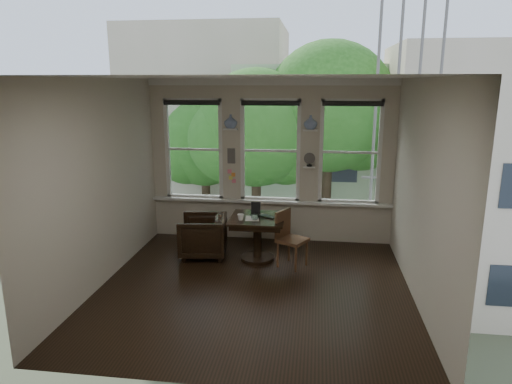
# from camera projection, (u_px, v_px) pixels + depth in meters

# --- Properties ---
(ground) EXTENTS (4.50, 4.50, 0.00)m
(ground) POSITION_uv_depth(u_px,v_px,m) (254.00, 288.00, 6.68)
(ground) COLOR black
(ground) RESTS_ON ground
(ceiling) EXTENTS (4.50, 4.50, 0.00)m
(ceiling) POSITION_uv_depth(u_px,v_px,m) (254.00, 77.00, 5.97)
(ceiling) COLOR silver
(ceiling) RESTS_ON ground
(wall_back) EXTENTS (4.50, 0.00, 4.50)m
(wall_back) POSITION_uv_depth(u_px,v_px,m) (270.00, 161.00, 8.49)
(wall_back) COLOR beige
(wall_back) RESTS_ON ground
(wall_front) EXTENTS (4.50, 0.00, 4.50)m
(wall_front) POSITION_uv_depth(u_px,v_px,m) (220.00, 244.00, 4.16)
(wall_front) COLOR beige
(wall_front) RESTS_ON ground
(wall_left) EXTENTS (0.00, 4.50, 4.50)m
(wall_left) POSITION_uv_depth(u_px,v_px,m) (101.00, 184.00, 6.62)
(wall_left) COLOR beige
(wall_left) RESTS_ON ground
(wall_right) EXTENTS (0.00, 4.50, 4.50)m
(wall_right) POSITION_uv_depth(u_px,v_px,m) (422.00, 194.00, 6.03)
(wall_right) COLOR beige
(wall_right) RESTS_ON ground
(window_left) EXTENTS (1.10, 0.12, 1.90)m
(window_left) POSITION_uv_depth(u_px,v_px,m) (194.00, 149.00, 8.63)
(window_left) COLOR white
(window_left) RESTS_ON ground
(window_center) EXTENTS (1.10, 0.12, 1.90)m
(window_center) POSITION_uv_depth(u_px,v_px,m) (270.00, 151.00, 8.45)
(window_center) COLOR white
(window_center) RESTS_ON ground
(window_right) EXTENTS (1.10, 0.12, 1.90)m
(window_right) POSITION_uv_depth(u_px,v_px,m) (350.00, 152.00, 8.26)
(window_right) COLOR white
(window_right) RESTS_ON ground
(shelf_left) EXTENTS (0.26, 0.16, 0.03)m
(shelf_left) POSITION_uv_depth(u_px,v_px,m) (231.00, 129.00, 8.35)
(shelf_left) COLOR white
(shelf_left) RESTS_ON ground
(shelf_right) EXTENTS (0.26, 0.16, 0.03)m
(shelf_right) POSITION_uv_depth(u_px,v_px,m) (310.00, 130.00, 8.16)
(shelf_right) COLOR white
(shelf_right) RESTS_ON ground
(intercom) EXTENTS (0.14, 0.06, 0.28)m
(intercom) POSITION_uv_depth(u_px,v_px,m) (231.00, 156.00, 8.49)
(intercom) COLOR #59544F
(intercom) RESTS_ON ground
(sticky_notes) EXTENTS (0.16, 0.01, 0.24)m
(sticky_notes) POSITION_uv_depth(u_px,v_px,m) (232.00, 174.00, 8.58)
(sticky_notes) COLOR pink
(sticky_notes) RESTS_ON ground
(desk_fan) EXTENTS (0.20, 0.20, 0.24)m
(desk_fan) POSITION_uv_depth(u_px,v_px,m) (309.00, 162.00, 8.28)
(desk_fan) COLOR #59544F
(desk_fan) RESTS_ON ground
(vase_left) EXTENTS (0.24, 0.24, 0.25)m
(vase_left) POSITION_uv_depth(u_px,v_px,m) (231.00, 121.00, 8.32)
(vase_left) COLOR white
(vase_left) RESTS_ON shelf_left
(vase_right) EXTENTS (0.24, 0.24, 0.25)m
(vase_right) POSITION_uv_depth(u_px,v_px,m) (311.00, 122.00, 8.13)
(vase_right) COLOR white
(vase_right) RESTS_ON shelf_right
(table) EXTENTS (0.90, 0.90, 0.75)m
(table) POSITION_uv_depth(u_px,v_px,m) (257.00, 239.00, 7.66)
(table) COLOR black
(table) RESTS_ON ground
(armchair_left) EXTENTS (0.88, 0.86, 0.72)m
(armchair_left) POSITION_uv_depth(u_px,v_px,m) (203.00, 236.00, 7.84)
(armchair_left) COLOR black
(armchair_left) RESTS_ON ground
(cushion_red) EXTENTS (0.45, 0.45, 0.06)m
(cushion_red) POSITION_uv_depth(u_px,v_px,m) (203.00, 231.00, 7.82)
(cushion_red) COLOR maroon
(cushion_red) RESTS_ON armchair_left
(side_chair_right) EXTENTS (0.57, 0.57, 0.92)m
(side_chair_right) POSITION_uv_depth(u_px,v_px,m) (292.00, 240.00, 7.36)
(side_chair_right) COLOR #4E321C
(side_chair_right) RESTS_ON ground
(laptop) EXTENTS (0.36, 0.32, 0.02)m
(laptop) POSITION_uv_depth(u_px,v_px,m) (266.00, 217.00, 7.54)
(laptop) COLOR black
(laptop) RESTS_ON table
(mug) EXTENTS (0.13, 0.13, 0.10)m
(mug) POSITION_uv_depth(u_px,v_px,m) (241.00, 217.00, 7.41)
(mug) COLOR white
(mug) RESTS_ON table
(drinking_glass) EXTENTS (0.17, 0.17, 0.11)m
(drinking_glass) POSITION_uv_depth(u_px,v_px,m) (255.00, 217.00, 7.42)
(drinking_glass) COLOR white
(drinking_glass) RESTS_ON table
(tablet) EXTENTS (0.16, 0.08, 0.22)m
(tablet) POSITION_uv_depth(u_px,v_px,m) (256.00, 208.00, 7.70)
(tablet) COLOR black
(tablet) RESTS_ON table
(papers) EXTENTS (0.26, 0.33, 0.00)m
(papers) POSITION_uv_depth(u_px,v_px,m) (252.00, 218.00, 7.51)
(papers) COLOR silver
(papers) RESTS_ON table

